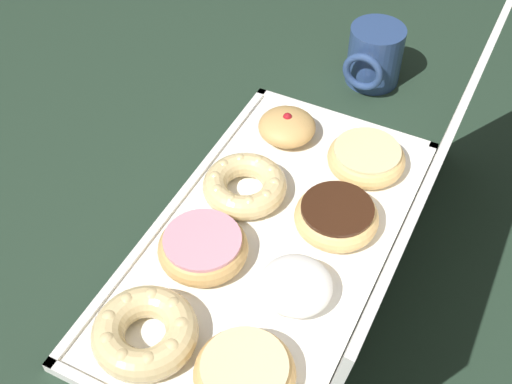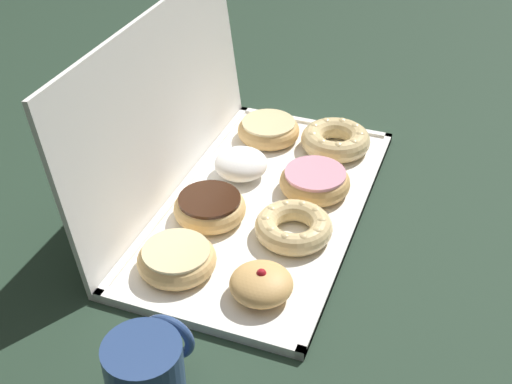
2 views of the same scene
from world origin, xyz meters
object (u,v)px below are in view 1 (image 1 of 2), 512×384
object	(u,v)px
jelly_filled_donut_0	(287,127)
cruller_donut_1	(245,185)
donut_box	(268,243)
powdered_filled_donut_6	(296,285)
chocolate_frosted_donut_5	(337,216)
glazed_ring_donut_7	(245,373)
glazed_ring_donut_4	(366,158)
pink_frosted_donut_2	(203,247)
coffee_mug	(376,55)
cruller_donut_3	(145,332)

from	to	relation	value
jelly_filled_donut_0	cruller_donut_1	xyz separation A→B (m)	(0.13, -0.00, -0.00)
donut_box	powdered_filled_donut_6	distance (m)	0.10
chocolate_frosted_donut_5	glazed_ring_donut_7	world-z (taller)	chocolate_frosted_donut_5
glazed_ring_donut_4	jelly_filled_donut_0	bearing A→B (deg)	-93.68
pink_frosted_donut_2	coffee_mug	world-z (taller)	coffee_mug
cruller_donut_3	chocolate_frosted_donut_5	distance (m)	0.29
donut_box	glazed_ring_donut_7	distance (m)	0.20
donut_box	jelly_filled_donut_0	bearing A→B (deg)	-162.07
cruller_donut_3	glazed_ring_donut_7	size ratio (longest dim) A/B	1.09
donut_box	coffee_mug	bearing A→B (deg)	179.59
cruller_donut_1	glazed_ring_donut_4	world-z (taller)	cruller_donut_1
cruller_donut_3	glazed_ring_donut_7	bearing A→B (deg)	93.01
glazed_ring_donut_4	powdered_filled_donut_6	bearing A→B (deg)	0.29
donut_box	powdered_filled_donut_6	size ratio (longest dim) A/B	6.18
cruller_donut_1	glazed_ring_donut_7	world-z (taller)	same
cruller_donut_3	powdered_filled_donut_6	distance (m)	0.19
donut_box	glazed_ring_donut_4	bearing A→B (deg)	160.65
powdered_filled_donut_6	cruller_donut_3	bearing A→B (deg)	-43.57
donut_box	cruller_donut_3	distance (m)	0.21
chocolate_frosted_donut_5	glazed_ring_donut_4	bearing A→B (deg)	-178.37
glazed_ring_donut_7	coffee_mug	bearing A→B (deg)	-174.11
jelly_filled_donut_0	glazed_ring_donut_4	world-z (taller)	jelly_filled_donut_0
cruller_donut_3	powdered_filled_donut_6	xyz separation A→B (m)	(-0.13, 0.13, 0.00)
jelly_filled_donut_0	coffee_mug	world-z (taller)	coffee_mug
coffee_mug	glazed_ring_donut_7	bearing A→B (deg)	5.89
glazed_ring_donut_4	glazed_ring_donut_7	bearing A→B (deg)	-0.36
cruller_donut_1	coffee_mug	bearing A→B (deg)	168.44
glazed_ring_donut_4	powdered_filled_donut_6	distance (m)	0.25
cruller_donut_1	coffee_mug	distance (m)	0.34
cruller_donut_3	pink_frosted_donut_2	bearing A→B (deg)	-179.25
chocolate_frosted_donut_5	glazed_ring_donut_7	size ratio (longest dim) A/B	0.99
chocolate_frosted_donut_5	glazed_ring_donut_7	xyz separation A→B (m)	(0.25, -0.01, -0.00)
powdered_filled_donut_6	glazed_ring_donut_7	size ratio (longest dim) A/B	0.79
jelly_filled_donut_0	coffee_mug	size ratio (longest dim) A/B	0.79
cruller_donut_3	jelly_filled_donut_0	bearing A→B (deg)	-179.66
pink_frosted_donut_2	cruller_donut_3	bearing A→B (deg)	0.75
cruller_donut_3	glazed_ring_donut_4	xyz separation A→B (m)	(-0.38, 0.13, -0.00)
powdered_filled_donut_6	coffee_mug	size ratio (longest dim) A/B	0.82
coffee_mug	cruller_donut_3	bearing A→B (deg)	-6.13
cruller_donut_1	powdered_filled_donut_6	xyz separation A→B (m)	(0.12, 0.13, 0.00)
pink_frosted_donut_2	glazed_ring_donut_4	size ratio (longest dim) A/B	1.03
chocolate_frosted_donut_5	coffee_mug	distance (m)	0.34
donut_box	chocolate_frosted_donut_5	size ratio (longest dim) A/B	4.94
jelly_filled_donut_0	pink_frosted_donut_2	world-z (taller)	jelly_filled_donut_0
pink_frosted_donut_2	chocolate_frosted_donut_5	world-z (taller)	same
cruller_donut_3	chocolate_frosted_donut_5	xyz separation A→B (m)	(-0.26, 0.13, -0.00)
cruller_donut_1	chocolate_frosted_donut_5	bearing A→B (deg)	90.86
jelly_filled_donut_0	glazed_ring_donut_4	bearing A→B (deg)	86.32
jelly_filled_donut_0	cruller_donut_3	world-z (taller)	jelly_filled_donut_0
jelly_filled_donut_0	chocolate_frosted_donut_5	size ratio (longest dim) A/B	0.77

